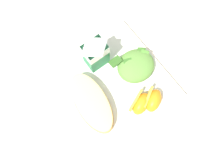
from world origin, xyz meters
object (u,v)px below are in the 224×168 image
(milk_carton, at_px, (95,52))
(metal_fork, at_px, (136,147))
(cheesy_pizza_bread, at_px, (92,103))
(green_salad_pile, at_px, (135,65))
(paper_napkin, at_px, (34,84))
(white_plate, at_px, (112,86))
(orange_wedge_middle, at_px, (153,100))
(orange_wedge_front, at_px, (141,103))

(milk_carton, distance_m, metal_fork, 0.26)
(metal_fork, bearing_deg, cheesy_pizza_bread, 99.59)
(green_salad_pile, relative_size, paper_napkin, 0.96)
(cheesy_pizza_bread, distance_m, metal_fork, 0.16)
(cheesy_pizza_bread, xyz_separation_m, paper_napkin, (-0.09, 0.14, -0.03))
(cheesy_pizza_bread, bearing_deg, milk_carton, 48.73)
(white_plate, distance_m, orange_wedge_middle, 0.11)
(cheesy_pizza_bread, height_order, paper_napkin, cheesy_pizza_bread)
(white_plate, xyz_separation_m, cheesy_pizza_bread, (-0.07, -0.01, 0.03))
(cheesy_pizza_bread, distance_m, paper_napkin, 0.17)
(green_salad_pile, relative_size, orange_wedge_front, 1.52)
(green_salad_pile, relative_size, metal_fork, 0.57)
(white_plate, relative_size, cheesy_pizza_bread, 1.58)
(paper_napkin, bearing_deg, green_salad_pile, -27.52)
(paper_napkin, distance_m, metal_fork, 0.32)
(white_plate, distance_m, milk_carton, 0.10)
(milk_carton, relative_size, paper_napkin, 1.00)
(cheesy_pizza_bread, bearing_deg, metal_fork, -80.41)
(orange_wedge_middle, xyz_separation_m, metal_fork, (-0.10, -0.06, -0.03))
(orange_wedge_front, height_order, orange_wedge_middle, same)
(green_salad_pile, bearing_deg, white_plate, -176.70)
(cheesy_pizza_bread, height_order, green_salad_pile, green_salad_pile)
(orange_wedge_front, relative_size, orange_wedge_middle, 0.99)
(white_plate, height_order, green_salad_pile, green_salad_pile)
(green_salad_pile, height_order, metal_fork, green_salad_pile)
(orange_wedge_front, bearing_deg, paper_napkin, 131.44)
(cheesy_pizza_bread, distance_m, milk_carton, 0.13)
(orange_wedge_front, bearing_deg, white_plate, 106.71)
(green_salad_pile, distance_m, metal_fork, 0.21)
(white_plate, relative_size, orange_wedge_front, 4.05)
(green_salad_pile, height_order, orange_wedge_front, same)
(orange_wedge_front, xyz_separation_m, paper_napkin, (-0.19, 0.22, -0.03))
(cheesy_pizza_bread, relative_size, green_salad_pile, 1.69)
(green_salad_pile, bearing_deg, paper_napkin, 152.48)
(paper_napkin, xyz_separation_m, metal_fork, (0.12, -0.29, 0.00))
(orange_wedge_middle, relative_size, metal_fork, 0.38)
(white_plate, xyz_separation_m, paper_napkin, (-0.16, 0.13, -0.01))
(green_salad_pile, xyz_separation_m, paper_napkin, (-0.24, 0.13, -0.03))
(cheesy_pizza_bread, bearing_deg, green_salad_pile, 5.79)
(milk_carton, height_order, orange_wedge_middle, milk_carton)
(green_salad_pile, distance_m, milk_carton, 0.11)
(orange_wedge_front, bearing_deg, metal_fork, -132.93)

